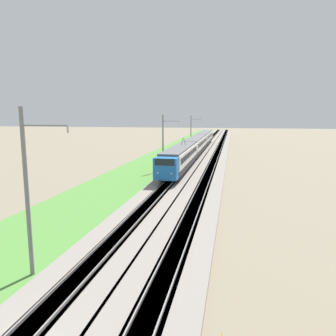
# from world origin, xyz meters

# --- Properties ---
(ballast_main) EXTENTS (240.00, 4.40, 0.30)m
(ballast_main) POSITION_xyz_m (50.00, 0.00, 0.15)
(ballast_main) COLOR gray
(ballast_main) RESTS_ON ground
(ballast_adjacent) EXTENTS (240.00, 4.40, 0.30)m
(ballast_adjacent) POSITION_xyz_m (50.00, -4.23, 0.15)
(ballast_adjacent) COLOR gray
(ballast_adjacent) RESTS_ON ground
(track_main) EXTENTS (240.00, 1.57, 0.45)m
(track_main) POSITION_xyz_m (50.00, 0.00, 0.16)
(track_main) COLOR #4C4238
(track_main) RESTS_ON ground
(track_adjacent) EXTENTS (240.00, 1.57, 0.45)m
(track_adjacent) POSITION_xyz_m (50.00, -4.23, 0.16)
(track_adjacent) COLOR #4C4238
(track_adjacent) RESTS_ON ground
(grass_verge) EXTENTS (240.00, 9.56, 0.12)m
(grass_verge) POSITION_xyz_m (50.00, 5.53, 0.06)
(grass_verge) COLOR #4C8438
(grass_verge) RESTS_ON ground
(passenger_train) EXTENTS (63.67, 2.83, 4.86)m
(passenger_train) POSITION_xyz_m (60.22, 0.00, 2.26)
(passenger_train) COLOR blue
(passenger_train) RESTS_ON ground
(catenary_mast_near) EXTENTS (0.22, 2.56, 8.75)m
(catenary_mast_near) POSITION_xyz_m (7.18, 2.62, 4.52)
(catenary_mast_near) COLOR slate
(catenary_mast_near) RESTS_ON ground
(catenary_mast_mid) EXTENTS (0.22, 2.56, 8.31)m
(catenary_mast_mid) POSITION_xyz_m (39.84, 2.61, 4.30)
(catenary_mast_mid) COLOR slate
(catenary_mast_mid) RESTS_ON ground
(catenary_mast_far) EXTENTS (0.22, 2.56, 8.10)m
(catenary_mast_far) POSITION_xyz_m (72.50, 2.61, 4.19)
(catenary_mast_far) COLOR slate
(catenary_mast_far) RESTS_ON ground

